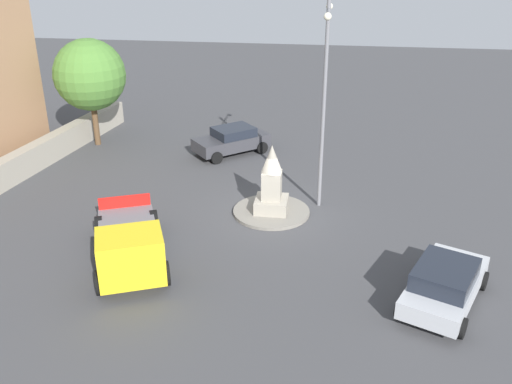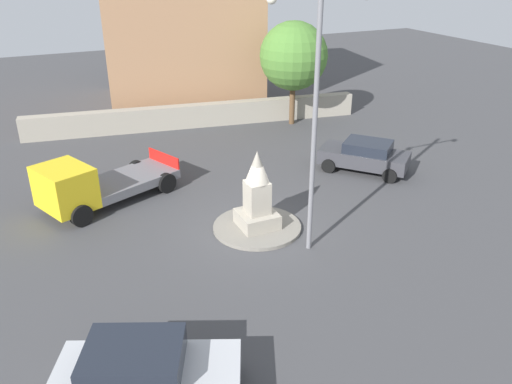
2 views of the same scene
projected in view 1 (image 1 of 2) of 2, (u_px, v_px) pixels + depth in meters
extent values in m
plane|color=#424244|center=(271.00, 213.00, 23.91)|extent=(80.00, 80.00, 0.00)
cylinder|color=gray|center=(271.00, 212.00, 23.89)|extent=(3.24, 3.24, 0.13)
cube|color=#9E9687|center=(271.00, 204.00, 23.75)|extent=(1.35, 1.35, 0.54)
cube|color=#9E9687|center=(272.00, 185.00, 23.38)|extent=(0.79, 0.79, 1.21)
cone|color=#9E9687|center=(272.00, 159.00, 22.89)|extent=(0.87, 0.87, 1.16)
cylinder|color=slate|center=(324.00, 107.00, 22.78)|extent=(0.16, 0.16, 8.79)
cylinder|color=slate|center=(329.00, 6.00, 21.87)|extent=(1.54, 0.08, 0.08)
cylinder|color=slate|center=(328.00, 11.00, 20.49)|extent=(1.54, 0.08, 0.08)
sphere|color=#F2EACC|center=(329.00, 6.00, 22.61)|extent=(0.28, 0.28, 0.28)
sphere|color=#F2EACC|center=(328.00, 17.00, 19.84)|extent=(0.28, 0.28, 0.28)
cube|color=#B7BABF|center=(445.00, 286.00, 17.88)|extent=(4.53, 3.36, 0.58)
cube|color=#1E232D|center=(445.00, 274.00, 17.43)|extent=(2.65, 2.41, 0.58)
cylinder|color=black|center=(428.00, 265.00, 19.56)|extent=(0.67, 0.46, 0.64)
cylinder|color=black|center=(483.00, 281.00, 18.68)|extent=(0.67, 0.46, 0.64)
cylinder|color=black|center=(401.00, 308.00, 17.32)|extent=(0.67, 0.46, 0.64)
cylinder|color=black|center=(462.00, 328.00, 16.44)|extent=(0.67, 0.46, 0.64)
cube|color=#38383D|center=(231.00, 142.00, 30.10)|extent=(3.88, 4.13, 0.64)
cube|color=#1E232D|center=(234.00, 132.00, 29.94)|extent=(2.51, 2.56, 0.47)
cylinder|color=black|center=(217.00, 158.00, 28.90)|extent=(0.58, 0.63, 0.64)
cylinder|color=black|center=(201.00, 148.00, 30.21)|extent=(0.58, 0.63, 0.64)
cylinder|color=black|center=(262.00, 148.00, 30.26)|extent=(0.58, 0.63, 0.64)
cylinder|color=black|center=(245.00, 139.00, 31.57)|extent=(0.58, 0.63, 0.64)
cube|color=yellow|center=(131.00, 256.00, 18.38)|extent=(2.36, 2.59, 1.59)
cube|color=slate|center=(128.00, 233.00, 21.05)|extent=(4.35, 3.42, 0.37)
cube|color=red|center=(124.00, 202.00, 22.53)|extent=(0.83, 1.89, 0.50)
cylinder|color=black|center=(165.00, 274.00, 18.89)|extent=(0.88, 0.58, 0.84)
cylinder|color=black|center=(100.00, 282.00, 18.41)|extent=(0.88, 0.58, 0.84)
cylinder|color=black|center=(154.00, 220.00, 22.38)|extent=(0.88, 0.58, 0.84)
cylinder|color=black|center=(99.00, 227.00, 21.89)|extent=(0.88, 0.58, 0.84)
cube|color=#9E9687|center=(18.00, 166.00, 26.97)|extent=(18.95, 3.66, 1.29)
cylinder|color=brown|center=(96.00, 122.00, 31.15)|extent=(0.32, 0.32, 2.59)
sphere|color=#4C7F33|center=(90.00, 75.00, 30.05)|extent=(3.81, 3.81, 3.81)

